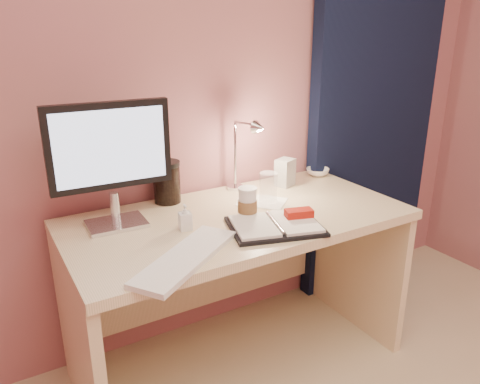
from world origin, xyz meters
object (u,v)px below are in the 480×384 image
desk (230,257)px  keyboard (186,258)px  clear_cup (268,188)px  product_box (285,172)px  bowl (318,172)px  dark_jar (167,184)px  desk_lamp (239,149)px  lotion_bottle (185,217)px  monitor (110,154)px  coffee_cup (247,204)px  planner (277,224)px

desk → keyboard: bearing=-136.9°
clear_cup → product_box: 0.25m
bowl → desk: bearing=-163.6°
dark_jar → desk_lamp: 0.35m
lotion_bottle → monitor: bearing=141.7°
coffee_cup → dark_jar: 0.39m
desk → desk_lamp: 0.48m
planner → bowl: planner is taller
keyboard → clear_cup: (0.53, 0.31, 0.06)m
dark_jar → lotion_bottle: bearing=-100.1°
keyboard → coffee_cup: (0.37, 0.21, 0.05)m
planner → lotion_bottle: lotion_bottle is taller
desk → planner: 0.36m
bowl → product_box: size_ratio=0.89×
planner → desk_lamp: desk_lamp is taller
desk → lotion_bottle: size_ratio=13.69×
product_box → coffee_cup: bearing=-168.0°
clear_cup → desk_lamp: size_ratio=0.39×
lotion_bottle → product_box: size_ratio=0.77×
desk → product_box: 0.50m
desk_lamp → bowl: bearing=-13.7°
planner → bowl: bearing=54.8°
monitor → keyboard: (0.12, -0.40, -0.28)m
clear_cup → lotion_bottle: size_ratio=1.33×
product_box → desk_lamp: 0.30m
monitor → product_box: monitor is taller
coffee_cup → desk_lamp: 0.32m
clear_cup → keyboard: bearing=-149.8°
desk → desk_lamp: bearing=47.5°
monitor → bowl: size_ratio=4.10×
keyboard → desk_lamp: bearing=9.8°
clear_cup → lotion_bottle: 0.44m
keyboard → bowl: size_ratio=4.04×
coffee_cup → desk_lamp: (0.11, 0.25, 0.16)m
monitor → coffee_cup: bearing=-18.7°
monitor → coffee_cup: 0.57m
coffee_cup → desk_lamp: size_ratio=0.37×
planner → lotion_bottle: 0.35m
coffee_cup → product_box: size_ratio=0.96×
planner → product_box: (0.32, 0.40, 0.05)m
monitor → coffee_cup: monitor is taller
clear_cup → dark_jar: 0.44m
clear_cup → dark_jar: dark_jar is taller
desk_lamp → product_box: bearing=-18.8°
monitor → desk_lamp: bearing=8.7°
dark_jar → bowl: bearing=-2.3°
keyboard → coffee_cup: 0.43m
coffee_cup → product_box: product_box is taller
keyboard → product_box: bearing=-2.3°
clear_cup → lotion_bottle: (-0.43, -0.08, -0.02)m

